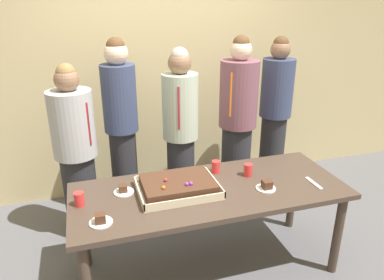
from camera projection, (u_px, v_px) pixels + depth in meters
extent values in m
plane|color=#5B5B60|center=(208.00, 267.00, 3.03)|extent=(12.00, 12.00, 0.00)
cube|color=#CCB784|center=(161.00, 55.00, 3.89)|extent=(8.00, 0.12, 3.00)
cube|color=#47382D|center=(210.00, 191.00, 2.76)|extent=(2.07, 0.82, 0.04)
cylinder|color=#47382D|center=(338.00, 234.00, 2.86)|extent=(0.07, 0.07, 0.70)
cylinder|color=#47382D|center=(84.00, 229.00, 2.93)|extent=(0.07, 0.07, 0.70)
cylinder|color=#47382D|center=(292.00, 194.00, 3.45)|extent=(0.07, 0.07, 0.70)
cube|color=beige|center=(178.00, 190.00, 2.71)|extent=(0.59, 0.44, 0.01)
cube|color=beige|center=(186.00, 201.00, 2.51)|extent=(0.59, 0.01, 0.05)
cube|color=beige|center=(171.00, 174.00, 2.89)|extent=(0.59, 0.01, 0.05)
cube|color=beige|center=(139.00, 193.00, 2.62)|extent=(0.01, 0.44, 0.05)
cube|color=beige|center=(214.00, 181.00, 2.78)|extent=(0.01, 0.44, 0.05)
cube|color=#4C2D1E|center=(178.00, 185.00, 2.70)|extent=(0.52, 0.37, 0.08)
sphere|color=purple|center=(191.00, 183.00, 2.62)|extent=(0.03, 0.03, 0.03)
sphere|color=red|center=(166.00, 180.00, 2.66)|extent=(0.03, 0.03, 0.03)
sphere|color=purple|center=(187.00, 184.00, 2.61)|extent=(0.03, 0.03, 0.03)
sphere|color=orange|center=(164.00, 188.00, 2.56)|extent=(0.03, 0.03, 0.03)
cylinder|color=white|center=(101.00, 222.00, 2.33)|extent=(0.15, 0.15, 0.01)
cube|color=#4C2D1E|center=(100.00, 218.00, 2.32)|extent=(0.07, 0.06, 0.06)
cylinder|color=white|center=(266.00, 188.00, 2.74)|extent=(0.15, 0.15, 0.01)
cube|color=#4C2D1E|center=(267.00, 184.00, 2.73)|extent=(0.07, 0.07, 0.06)
cylinder|color=white|center=(124.00, 192.00, 2.69)|extent=(0.15, 0.15, 0.01)
cube|color=#4C2D1E|center=(123.00, 188.00, 2.69)|extent=(0.06, 0.06, 0.05)
cylinder|color=red|center=(216.00, 167.00, 2.99)|extent=(0.07, 0.07, 0.10)
cylinder|color=red|center=(248.00, 170.00, 2.93)|extent=(0.07, 0.07, 0.10)
cylinder|color=red|center=(79.00, 199.00, 2.52)|extent=(0.07, 0.07, 0.10)
cube|color=silver|center=(314.00, 183.00, 2.83)|extent=(0.03, 0.20, 0.01)
cylinder|color=#28282D|center=(235.00, 166.00, 3.79)|extent=(0.30, 0.30, 0.89)
cylinder|color=#7A4C5B|center=(239.00, 94.00, 3.51)|extent=(0.37, 0.37, 0.65)
cube|color=orange|center=(232.00, 95.00, 3.35)|extent=(0.04, 0.02, 0.41)
sphere|color=beige|center=(241.00, 50.00, 3.35)|extent=(0.20, 0.20, 0.20)
sphere|color=brown|center=(241.00, 44.00, 3.33)|extent=(0.16, 0.16, 0.16)
cylinder|color=#28282D|center=(181.00, 177.00, 3.61)|extent=(0.27, 0.27, 0.84)
cylinder|color=#B7C6B2|center=(180.00, 107.00, 3.34)|extent=(0.33, 0.33, 0.61)
cube|color=maroon|center=(180.00, 108.00, 3.19)|extent=(0.04, 0.02, 0.39)
sphere|color=#8C664C|center=(180.00, 63.00, 3.20)|extent=(0.21, 0.21, 0.21)
sphere|color=#B2A899|center=(180.00, 56.00, 3.18)|extent=(0.16, 0.16, 0.16)
cylinder|color=#28282D|center=(125.00, 173.00, 3.64)|extent=(0.25, 0.25, 0.90)
cylinder|color=#384266|center=(119.00, 99.00, 3.35)|extent=(0.32, 0.32, 0.62)
sphere|color=beige|center=(116.00, 53.00, 3.20)|extent=(0.21, 0.21, 0.21)
sphere|color=brown|center=(115.00, 47.00, 3.18)|extent=(0.17, 0.17, 0.17)
cylinder|color=#28282D|center=(81.00, 195.00, 3.33)|extent=(0.30, 0.30, 0.80)
cylinder|color=#B2B2B7|center=(72.00, 124.00, 3.07)|extent=(0.37, 0.37, 0.57)
cube|color=maroon|center=(87.00, 124.00, 2.98)|extent=(0.04, 0.02, 0.37)
sphere|color=#8C664C|center=(67.00, 80.00, 2.93)|extent=(0.20, 0.20, 0.20)
sphere|color=olive|center=(66.00, 73.00, 2.91)|extent=(0.16, 0.16, 0.16)
cylinder|color=#28282D|center=(271.00, 155.00, 4.02)|extent=(0.27, 0.27, 0.91)
cylinder|color=#384266|center=(277.00, 88.00, 3.74)|extent=(0.33, 0.33, 0.60)
sphere|color=#8C664C|center=(281.00, 50.00, 3.60)|extent=(0.20, 0.20, 0.20)
sphere|color=brown|center=(281.00, 44.00, 3.58)|extent=(0.15, 0.15, 0.15)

